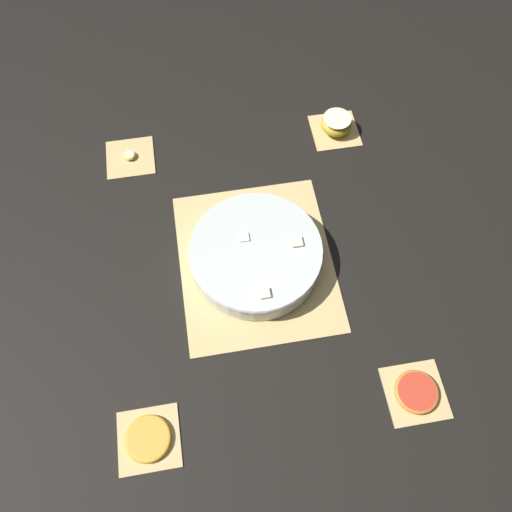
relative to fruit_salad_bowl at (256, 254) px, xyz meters
The scene contains 11 objects.
ground_plane 0.04m from the fruit_salad_bowl, behind, with size 6.00×6.00×0.00m, color black.
bamboo_mat_center 0.04m from the fruit_salad_bowl, behind, with size 0.40×0.34×0.01m.
coaster_mat_near_left 0.44m from the fruit_salad_bowl, 142.20° to the right, with size 0.12×0.12×0.01m.
coaster_mat_near_right 0.44m from the fruit_salad_bowl, 37.95° to the right, with size 0.12×0.12×0.01m.
coaster_mat_far_left 0.44m from the fruit_salad_bowl, 142.21° to the left, with size 0.12×0.12×0.01m.
coaster_mat_far_right 0.44m from the fruit_salad_bowl, 37.94° to the left, with size 0.12×0.12×0.01m.
fruit_salad_bowl is the anchor object (origin of this frame).
apple_half 0.44m from the fruit_salad_bowl, 142.21° to the left, with size 0.08×0.08×0.04m.
orange_slice_whole 0.44m from the fruit_salad_bowl, 37.95° to the right, with size 0.09×0.09×0.01m.
banana_coin_single 0.44m from the fruit_salad_bowl, 142.20° to the right, with size 0.03×0.03×0.01m.
grapefruit_slice 0.44m from the fruit_salad_bowl, 37.94° to the left, with size 0.09×0.09×0.01m.
Camera 1 is at (0.50, -0.08, 1.02)m, focal length 35.00 mm.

